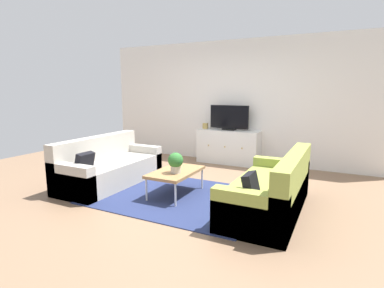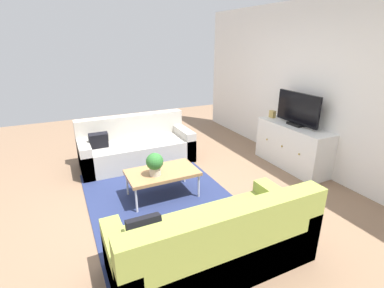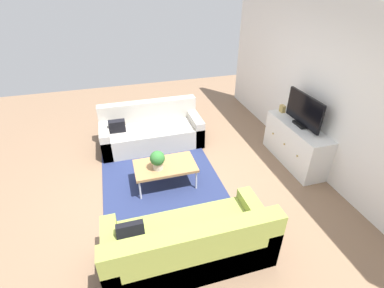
% 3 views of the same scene
% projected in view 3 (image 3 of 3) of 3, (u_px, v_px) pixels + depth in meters
% --- Properties ---
extents(ground_plane, '(10.00, 10.00, 0.00)m').
position_uv_depth(ground_plane, '(172.00, 186.00, 4.56)').
color(ground_plane, '#84664C').
extents(wall_back, '(6.40, 0.12, 2.70)m').
position_uv_depth(wall_back, '(325.00, 92.00, 4.45)').
color(wall_back, white).
rests_on(wall_back, ground_plane).
extents(area_rug, '(2.50, 1.90, 0.01)m').
position_uv_depth(area_rug, '(163.00, 187.00, 4.53)').
color(area_rug, navy).
rests_on(area_rug, ground_plane).
extents(couch_left_side, '(0.84, 1.93, 0.81)m').
position_uv_depth(couch_left_side, '(151.00, 131.00, 5.57)').
color(couch_left_side, '#B2ADA3').
rests_on(couch_left_side, ground_plane).
extents(couch_right_side, '(0.84, 1.93, 0.81)m').
position_uv_depth(couch_right_side, '(190.00, 247.00, 3.22)').
color(couch_right_side, olive).
rests_on(couch_right_side, ground_plane).
extents(coffee_table, '(0.57, 0.96, 0.39)m').
position_uv_depth(coffee_table, '(165.00, 166.00, 4.41)').
color(coffee_table, '#A37547').
rests_on(coffee_table, ground_plane).
extents(potted_plant, '(0.23, 0.23, 0.31)m').
position_uv_depth(potted_plant, '(157.00, 159.00, 4.22)').
color(potted_plant, '#B7B2A8').
rests_on(potted_plant, coffee_table).
extents(tv_console, '(1.37, 0.47, 0.74)m').
position_uv_depth(tv_console, '(295.00, 144.00, 4.96)').
color(tv_console, white).
rests_on(tv_console, ground_plane).
extents(flat_screen_tv, '(0.87, 0.16, 0.55)m').
position_uv_depth(flat_screen_tv, '(304.00, 111.00, 4.63)').
color(flat_screen_tv, black).
rests_on(flat_screen_tv, tv_console).
extents(mantel_clock, '(0.11, 0.07, 0.13)m').
position_uv_depth(mantel_clock, '(282.00, 109.00, 5.19)').
color(mantel_clock, tan).
rests_on(mantel_clock, tv_console).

